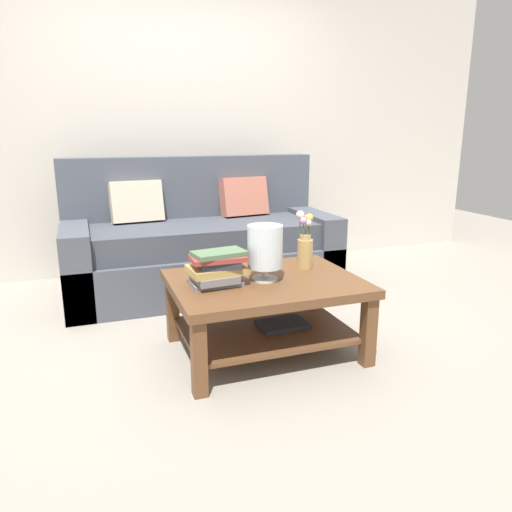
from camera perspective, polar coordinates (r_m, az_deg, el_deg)
The scene contains 7 objects.
ground_plane at distance 3.21m, azimuth -2.91°, elevation -8.56°, with size 10.00×10.00×0.00m, color gray.
back_wall at distance 4.56m, azimuth -9.47°, elevation 15.48°, with size 6.40×0.12×2.70m, color beige.
couch at distance 3.94m, azimuth -6.57°, elevation 1.30°, with size 2.10×0.90×1.06m.
coffee_table at distance 2.77m, azimuth 1.10°, elevation -5.14°, with size 1.06×0.81×0.45m.
book_stack_main at distance 2.62m, azimuth -4.65°, elevation -1.42°, with size 0.32×0.24×0.19m.
glass_hurricane_vase at distance 2.67m, azimuth 1.06°, elevation 0.96°, with size 0.20×0.20×0.31m.
flower_pitcher at distance 2.94m, azimuth 5.80°, elevation 1.28°, with size 0.11×0.09×0.35m.
Camera 1 is at (-0.85, -2.83, 1.26)m, focal length 33.85 mm.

